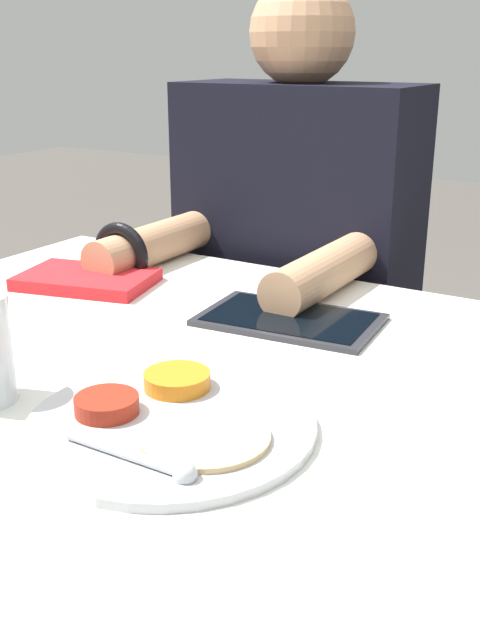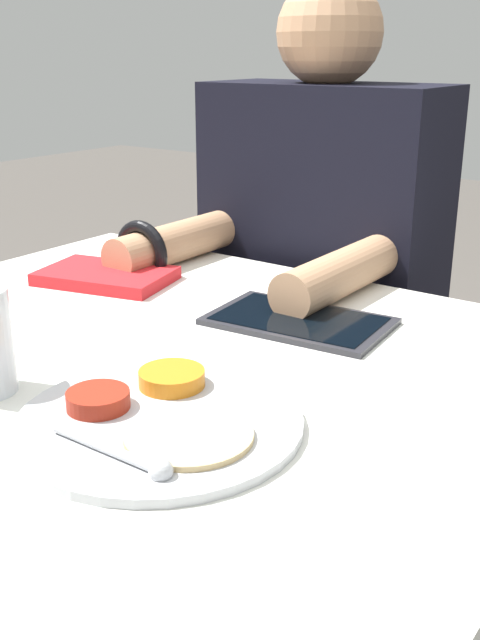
{
  "view_description": "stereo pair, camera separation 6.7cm",
  "coord_description": "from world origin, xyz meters",
  "px_view_note": "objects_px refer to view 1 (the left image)",
  "views": [
    {
      "loc": [
        0.55,
        -0.67,
        1.11
      ],
      "look_at": [
        0.12,
        0.03,
        0.81
      ],
      "focal_mm": 42.0,
      "sensor_mm": 36.0,
      "label": 1
    },
    {
      "loc": [
        0.6,
        -0.63,
        1.11
      ],
      "look_at": [
        0.12,
        0.03,
        0.81
      ],
      "focal_mm": 42.0,
      "sensor_mm": 36.0,
      "label": 2
    }
  ],
  "objects_px": {
    "tablet_device": "(290,319)",
    "person_diner": "(292,335)",
    "thali_tray": "(169,421)",
    "red_notebook": "(87,280)"
  },
  "relations": [
    {
      "from": "thali_tray",
      "to": "tablet_device",
      "type": "height_order",
      "value": "thali_tray"
    },
    {
      "from": "tablet_device",
      "to": "person_diner",
      "type": "relative_size",
      "value": 0.21
    },
    {
      "from": "red_notebook",
      "to": "thali_tray",
      "type": "bearing_deg",
      "value": -38.69
    },
    {
      "from": "red_notebook",
      "to": "person_diner",
      "type": "distance_m",
      "value": 0.46
    },
    {
      "from": "tablet_device",
      "to": "person_diner",
      "type": "bearing_deg",
      "value": 116.34
    },
    {
      "from": "thali_tray",
      "to": "red_notebook",
      "type": "height_order",
      "value": "thali_tray"
    },
    {
      "from": "person_diner",
      "to": "thali_tray",
      "type": "bearing_deg",
      "value": -72.41
    },
    {
      "from": "tablet_device",
      "to": "red_notebook",
      "type": "bearing_deg",
      "value": -177.48
    },
    {
      "from": "tablet_device",
      "to": "person_diner",
      "type": "distance_m",
      "value": 0.45
    },
    {
      "from": "person_diner",
      "to": "tablet_device",
      "type": "bearing_deg",
      "value": -63.66
    }
  ]
}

